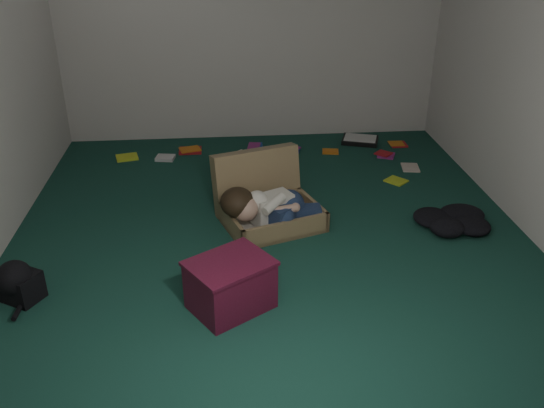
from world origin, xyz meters
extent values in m
plane|color=#164135|center=(0.00, 0.00, 0.00)|extent=(4.50, 4.50, 0.00)
plane|color=silver|center=(0.00, 2.25, 1.30)|extent=(4.50, 0.00, 4.50)
plane|color=silver|center=(0.00, -2.25, 1.30)|extent=(4.50, 0.00, 4.50)
cube|color=#8F774E|center=(0.04, 0.14, 0.08)|extent=(0.86, 0.73, 0.17)
cube|color=beige|center=(0.04, 0.14, 0.04)|extent=(0.78, 0.65, 0.02)
cube|color=#8F774E|center=(-0.07, 0.46, 0.26)|extent=(0.77, 0.45, 0.54)
cube|color=white|center=(0.02, 0.11, 0.18)|extent=(0.36, 0.30, 0.23)
sphere|color=tan|center=(-0.19, 0.01, 0.24)|extent=(0.20, 0.20, 0.20)
ellipsoid|color=black|center=(-0.25, 0.05, 0.28)|extent=(0.26, 0.28, 0.23)
ellipsoid|color=navy|center=(0.17, 0.17, 0.18)|extent=(0.24, 0.28, 0.23)
cube|color=navy|center=(0.13, 0.04, 0.17)|extent=(0.30, 0.28, 0.15)
cube|color=navy|center=(0.28, 0.08, 0.14)|extent=(0.25, 0.13, 0.12)
sphere|color=white|center=(0.36, 0.14, 0.12)|extent=(0.12, 0.12, 0.12)
sphere|color=white|center=(0.39, 0.07, 0.11)|extent=(0.10, 0.10, 0.10)
cylinder|color=tan|center=(0.12, 0.00, 0.22)|extent=(0.20, 0.12, 0.07)
cube|color=#511026|center=(-0.33, -0.89, 0.16)|extent=(0.60, 0.57, 0.32)
cube|color=#511026|center=(-0.33, -0.89, 0.33)|extent=(0.62, 0.59, 0.02)
cube|color=black|center=(1.16, 1.94, 0.02)|extent=(0.45, 0.39, 0.05)
cube|color=white|center=(1.16, 1.94, 0.05)|extent=(0.40, 0.34, 0.01)
cube|color=#CFE929|center=(-1.33, 1.70, 0.01)|extent=(0.19, 0.14, 0.02)
cube|color=red|center=(-0.69, 1.83, 0.01)|extent=(0.23, 0.22, 0.02)
cube|color=silver|center=(-0.16, 1.69, 0.01)|extent=(0.18, 0.22, 0.02)
cube|color=#1B3E94|center=(0.40, 1.77, 0.01)|extent=(0.20, 0.22, 0.02)
cube|color=orange|center=(0.78, 1.68, 0.01)|extent=(0.23, 0.22, 0.02)
cube|color=#238151|center=(1.16, 1.95, 0.01)|extent=(0.20, 0.15, 0.02)
cube|color=#932476|center=(1.34, 1.52, 0.01)|extent=(0.23, 0.23, 0.02)
cube|color=beige|center=(1.49, 1.19, 0.01)|extent=(0.17, 0.21, 0.02)
cube|color=#CFE929|center=(1.27, 0.89, 0.01)|extent=(0.21, 0.23, 0.02)
cube|color=red|center=(1.56, 1.82, 0.01)|extent=(0.23, 0.21, 0.02)
cube|color=silver|center=(-0.93, 1.64, 0.01)|extent=(0.21, 0.17, 0.02)
cube|color=#1B3E94|center=(0.02, 1.86, 0.01)|extent=(0.23, 0.23, 0.02)
camera|label=1|loc=(-0.34, -3.89, 2.26)|focal=38.00mm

